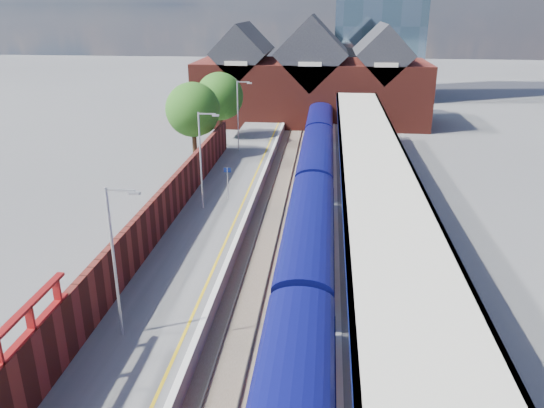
{
  "coord_description": "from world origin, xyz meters",
  "views": [
    {
      "loc": [
        2.3,
        -13.4,
        14.91
      ],
      "look_at": [
        -1.11,
        19.03,
        2.6
      ],
      "focal_mm": 35.0,
      "sensor_mm": 36.0,
      "label": 1
    }
  ],
  "objects": [
    {
      "name": "tree_far",
      "position": [
        -9.35,
        43.91,
        5.35
      ],
      "size": [
        5.2,
        5.2,
        8.1
      ],
      "color": "#382314",
      "rests_on": "ground"
    },
    {
      "name": "parked_car_blue",
      "position": [
        7.11,
        21.45,
        1.53
      ],
      "size": [
        3.85,
        1.8,
        1.07
      ],
      "primitive_type": "imported",
      "rotation": [
        0.0,
        0.0,
        1.56
      ],
      "color": "navy",
      "rests_on": "right_platform"
    },
    {
      "name": "coping_right",
      "position": [
        3.15,
        20.0,
        1.02
      ],
      "size": [
        0.3,
        76.0,
        0.05
      ],
      "primitive_type": "cube",
      "color": "silver",
      "rests_on": "right_platform"
    },
    {
      "name": "canopy",
      "position": [
        5.48,
        21.95,
        5.25
      ],
      "size": [
        4.5,
        52.0,
        4.48
      ],
      "color": "navy",
      "rests_on": "right_platform"
    },
    {
      "name": "left_platform",
      "position": [
        -5.5,
        20.0,
        0.5
      ],
      "size": [
        5.0,
        76.0,
        1.0
      ],
      "primitive_type": "cube",
      "color": "#565659",
      "rests_on": "ground"
    },
    {
      "name": "lamp_post_b",
      "position": [
        -6.36,
        6.0,
        4.99
      ],
      "size": [
        1.48,
        0.18,
        7.0
      ],
      "color": "#A5A8AA",
      "rests_on": "left_platform"
    },
    {
      "name": "train",
      "position": [
        1.49,
        23.26,
        2.12
      ],
      "size": [
        2.87,
        65.9,
        3.45
      ],
      "color": "#0B0D50",
      "rests_on": "ground"
    },
    {
      "name": "right_platform",
      "position": [
        6.0,
        20.0,
        0.5
      ],
      "size": [
        6.0,
        76.0,
        1.0
      ],
      "primitive_type": "cube",
      "color": "#565659",
      "rests_on": "ground"
    },
    {
      "name": "parked_car_dark",
      "position": [
        6.66,
        12.0,
        1.62
      ],
      "size": [
        4.58,
        2.7,
        1.24
      ],
      "primitive_type": "imported",
      "rotation": [
        0.0,
        0.0,
        1.81
      ],
      "color": "black",
      "rests_on": "right_platform"
    },
    {
      "name": "tree_near",
      "position": [
        -10.35,
        35.91,
        5.35
      ],
      "size": [
        5.2,
        5.2,
        8.1
      ],
      "color": "#382314",
      "rests_on": "ground"
    },
    {
      "name": "lamp_post_d",
      "position": [
        -6.36,
        38.0,
        4.99
      ],
      "size": [
        1.48,
        0.18,
        7.0
      ],
      "color": "#A5A8AA",
      "rests_on": "left_platform"
    },
    {
      "name": "coping_left",
      "position": [
        -3.15,
        20.0,
        1.02
      ],
      "size": [
        0.3,
        76.0,
        0.05
      ],
      "primitive_type": "cube",
      "color": "silver",
      "rests_on": "left_platform"
    },
    {
      "name": "rails",
      "position": [
        0.0,
        20.0,
        0.12
      ],
      "size": [
        4.51,
        76.0,
        0.14
      ],
      "color": "slate",
      "rests_on": "ground"
    },
    {
      "name": "ground",
      "position": [
        0.0,
        30.0,
        0.0
      ],
      "size": [
        240.0,
        240.0,
        0.0
      ],
      "primitive_type": "plane",
      "color": "#5B5B5E",
      "rests_on": "ground"
    },
    {
      "name": "yellow_line",
      "position": [
        -3.75,
        20.0,
        1.01
      ],
      "size": [
        0.14,
        76.0,
        0.01
      ],
      "primitive_type": "cube",
      "color": "yellow",
      "rests_on": "left_platform"
    },
    {
      "name": "station_building",
      "position": [
        0.0,
        58.0,
        5.45
      ],
      "size": [
        30.0,
        12.12,
        13.78
      ],
      "color": "maroon",
      "rests_on": "ground"
    },
    {
      "name": "brick_wall",
      "position": [
        -8.1,
        13.54,
        2.45
      ],
      "size": [
        0.35,
        50.0,
        3.86
      ],
      "color": "maroon",
      "rests_on": "left_platform"
    },
    {
      "name": "platform_sign",
      "position": [
        -5.0,
        24.0,
        2.69
      ],
      "size": [
        0.55,
        0.08,
        2.5
      ],
      "color": "#A5A8AA",
      "rests_on": "left_platform"
    },
    {
      "name": "parked_car_silver",
      "position": [
        7.06,
        2.12,
        1.73
      ],
      "size": [
        4.66,
        3.17,
        1.45
      ],
      "primitive_type": "imported",
      "rotation": [
        0.0,
        0.0,
        1.98
      ],
      "color": "#A5A6AA",
      "rests_on": "right_platform"
    },
    {
      "name": "lamp_post_c",
      "position": [
        -6.36,
        22.0,
        4.99
      ],
      "size": [
        1.48,
        0.18,
        7.0
      ],
      "color": "#A5A8AA",
      "rests_on": "left_platform"
    },
    {
      "name": "ballast_bed",
      "position": [
        0.0,
        20.0,
        0.03
      ],
      "size": [
        6.0,
        76.0,
        0.06
      ],
      "primitive_type": "cube",
      "color": "#473D33",
      "rests_on": "ground"
    }
  ]
}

